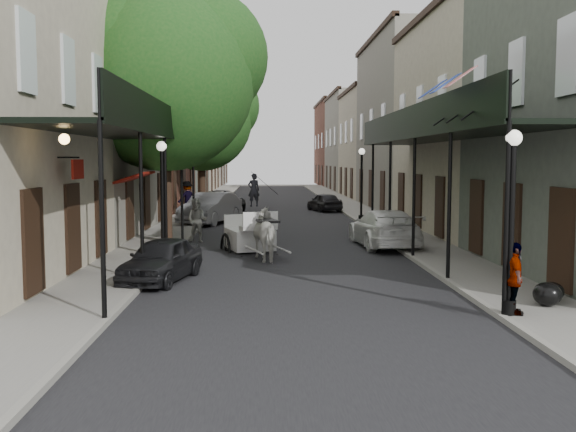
{
  "coord_description": "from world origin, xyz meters",
  "views": [
    {
      "loc": [
        -0.82,
        -14.56,
        3.23
      ],
      "look_at": [
        -0.15,
        4.11,
        1.6
      ],
      "focal_mm": 40.0,
      "sensor_mm": 36.0,
      "label": 1
    }
  ],
  "objects": [
    {
      "name": "ground",
      "position": [
        0.0,
        0.0,
        0.0
      ],
      "size": [
        140.0,
        140.0,
        0.0
      ],
      "primitive_type": "plane",
      "color": "gray",
      "rests_on": "ground"
    },
    {
      "name": "road",
      "position": [
        0.0,
        20.0,
        0.01
      ],
      "size": [
        8.0,
        90.0,
        0.01
      ],
      "primitive_type": "cube",
      "color": "black",
      "rests_on": "ground"
    },
    {
      "name": "sidewalk_left",
      "position": [
        -5.0,
        20.0,
        0.06
      ],
      "size": [
        2.2,
        90.0,
        0.12
      ],
      "primitive_type": "cube",
      "color": "gray",
      "rests_on": "ground"
    },
    {
      "name": "sidewalk_right",
      "position": [
        5.0,
        20.0,
        0.06
      ],
      "size": [
        2.2,
        90.0,
        0.12
      ],
      "primitive_type": "cube",
      "color": "gray",
      "rests_on": "ground"
    },
    {
      "name": "building_row_left",
      "position": [
        -8.6,
        30.0,
        5.25
      ],
      "size": [
        5.0,
        80.0,
        10.5
      ],
      "primitive_type": "cube",
      "color": "#BEB498",
      "rests_on": "ground"
    },
    {
      "name": "building_row_right",
      "position": [
        8.6,
        30.0,
        5.25
      ],
      "size": [
        5.0,
        80.0,
        10.5
      ],
      "primitive_type": "cube",
      "color": "gray",
      "rests_on": "ground"
    },
    {
      "name": "gallery_left",
      "position": [
        -4.79,
        6.98,
        4.05
      ],
      "size": [
        2.2,
        18.05,
        4.88
      ],
      "color": "black",
      "rests_on": "sidewalk_left"
    },
    {
      "name": "gallery_right",
      "position": [
        4.79,
        6.98,
        4.05
      ],
      "size": [
        2.2,
        18.05,
        4.88
      ],
      "color": "black",
      "rests_on": "sidewalk_right"
    },
    {
      "name": "tree_near",
      "position": [
        -4.2,
        10.18,
        6.49
      ],
      "size": [
        7.31,
        6.8,
        9.63
      ],
      "color": "#382619",
      "rests_on": "sidewalk_left"
    },
    {
      "name": "tree_far",
      "position": [
        -4.25,
        24.18,
        5.84
      ],
      "size": [
        6.45,
        6.0,
        8.61
      ],
      "color": "#382619",
      "rests_on": "sidewalk_left"
    },
    {
      "name": "lamppost_right_near",
      "position": [
        4.1,
        -2.0,
        2.05
      ],
      "size": [
        0.32,
        0.32,
        3.71
      ],
      "color": "black",
      "rests_on": "sidewalk_right"
    },
    {
      "name": "lamppost_left",
      "position": [
        -4.1,
        6.0,
        2.05
      ],
      "size": [
        0.32,
        0.32,
        3.71
      ],
      "color": "black",
      "rests_on": "sidewalk_left"
    },
    {
      "name": "lamppost_right_far",
      "position": [
        4.1,
        18.0,
        2.05
      ],
      "size": [
        0.32,
        0.32,
        3.71
      ],
      "color": "black",
      "rests_on": "sidewalk_right"
    },
    {
      "name": "horse",
      "position": [
        -0.71,
        6.0,
        0.84
      ],
      "size": [
        1.46,
        2.16,
        1.67
      ],
      "primitive_type": "imported",
      "rotation": [
        0.0,
        0.0,
        3.45
      ],
      "color": "silver",
      "rests_on": "ground"
    },
    {
      "name": "carriage",
      "position": [
        -1.49,
        8.49,
        1.09
      ],
      "size": [
        2.2,
        2.77,
        2.8
      ],
      "rotation": [
        0.0,
        0.0,
        0.31
      ],
      "color": "black",
      "rests_on": "ground"
    },
    {
      "name": "pedestrian_walking",
      "position": [
        -3.5,
        10.63,
        0.87
      ],
      "size": [
        0.98,
        0.84,
        1.73
      ],
      "primitive_type": "imported",
      "rotation": [
        0.0,
        0.0,
        -0.25
      ],
      "color": "#A7A89E",
      "rests_on": "ground"
    },
    {
      "name": "pedestrian_sidewalk_left",
      "position": [
        -5.25,
        21.97,
        1.08
      ],
      "size": [
        1.41,
        1.33,
        1.92
      ],
      "primitive_type": "imported",
      "rotation": [
        0.0,
        0.0,
        3.82
      ],
      "color": "gray",
      "rests_on": "sidewalk_left"
    },
    {
      "name": "pedestrian_sidewalk_right",
      "position": [
        4.2,
        -2.0,
        0.85
      ],
      "size": [
        0.48,
        0.9,
        1.47
      ],
      "primitive_type": "imported",
      "rotation": [
        0.0,
        0.0,
        1.42
      ],
      "color": "gray",
      "rests_on": "sidewalk_right"
    },
    {
      "name": "car_left_near",
      "position": [
        -3.6,
        2.47,
        0.59
      ],
      "size": [
        2.14,
        3.67,
        1.17
      ],
      "primitive_type": "imported",
      "rotation": [
        0.0,
        0.0,
        -0.23
      ],
      "color": "black",
      "rests_on": "ground"
    },
    {
      "name": "car_left_mid",
      "position": [
        -3.6,
        18.04,
        0.79
      ],
      "size": [
        3.11,
        5.07,
        1.58
      ],
      "primitive_type": "imported",
      "rotation": [
        0.0,
        0.0,
        -0.32
      ],
      "color": "gray",
      "rests_on": "ground"
    },
    {
      "name": "car_left_far",
      "position": [
        -3.6,
        26.68,
        0.65
      ],
      "size": [
        3.58,
        5.1,
        1.29
      ],
      "primitive_type": "imported",
      "rotation": [
        0.0,
        0.0,
        0.34
      ],
      "color": "black",
      "rests_on": "ground"
    },
    {
      "name": "car_right_near",
      "position": [
        3.6,
        9.0,
        0.7
      ],
      "size": [
        2.24,
        4.95,
        1.4
      ],
      "primitive_type": "imported",
      "rotation": [
        0.0,
        0.0,
        3.2
      ],
      "color": "white",
      "rests_on": "ground"
    },
    {
      "name": "car_right_far",
      "position": [
        2.93,
        25.79,
        0.59
      ],
      "size": [
        2.25,
        3.7,
        1.18
      ],
      "primitive_type": "imported",
      "rotation": [
        0.0,
        0.0,
        3.41
      ],
      "color": "black",
      "rests_on": "ground"
    },
    {
      "name": "trash_bags",
      "position": [
        5.33,
        -1.1,
        0.36
      ],
      "size": [
        0.87,
        1.02,
        0.52
      ],
      "color": "black",
      "rests_on": "sidewalk_right"
    }
  ]
}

